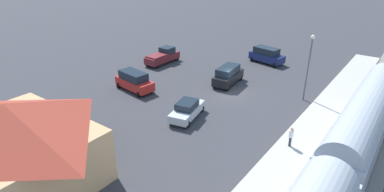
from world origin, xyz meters
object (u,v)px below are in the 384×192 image
(station_building, at_px, (13,143))
(suv_black, at_px, (228,75))
(sedan_silver, at_px, (187,110))
(suv_red, at_px, (134,81))
(pedestrian_on_platform, at_px, (291,136))
(light_pole_near_platform, at_px, (309,60))
(suv_navy, at_px, (267,55))
(pickup_maroon, at_px, (163,56))

(station_building, bearing_deg, suv_black, -95.69)
(suv_black, height_order, sedan_silver, suv_black)
(station_building, distance_m, suv_red, 16.87)
(pedestrian_on_platform, distance_m, suv_red, 18.77)
(suv_black, xyz_separation_m, light_pole_near_platform, (-8.82, -1.00, 3.36))
(sedan_silver, xyz_separation_m, suv_navy, (0.91, -19.79, 0.27))
(suv_navy, relative_size, light_pole_near_platform, 0.73)
(sedan_silver, distance_m, suv_red, 9.07)
(pickup_maroon, distance_m, sedan_silver, 16.69)
(pedestrian_on_platform, bearing_deg, station_building, 47.77)
(suv_black, bearing_deg, sedan_silver, 97.34)
(station_building, relative_size, pickup_maroon, 2.02)
(station_building, distance_m, sedan_silver, 14.77)
(pickup_maroon, height_order, suv_navy, suv_navy)
(sedan_silver, bearing_deg, suv_navy, -87.37)
(suv_black, distance_m, suv_navy, 10.08)
(station_building, bearing_deg, light_pole_near_platform, -114.26)
(sedan_silver, relative_size, suv_red, 0.94)
(pickup_maroon, relative_size, suv_navy, 1.05)
(station_building, distance_m, suv_black, 24.05)
(suv_black, bearing_deg, pedestrian_on_platform, 140.98)
(sedan_silver, bearing_deg, pickup_maroon, -40.94)
(pedestrian_on_platform, relative_size, suv_black, 0.34)
(sedan_silver, distance_m, light_pole_near_platform, 13.61)
(sedan_silver, bearing_deg, pedestrian_on_platform, -175.86)
(station_building, bearing_deg, suv_red, -71.69)
(suv_black, height_order, suv_red, same)
(station_building, bearing_deg, pickup_maroon, -70.30)
(pedestrian_on_platform, height_order, suv_black, suv_black)
(pedestrian_on_platform, xyz_separation_m, light_pole_near_platform, (2.28, -10.00, 3.23))
(suv_navy, height_order, light_pole_near_platform, light_pole_near_platform)
(suv_black, distance_m, sedan_silver, 9.80)
(pickup_maroon, bearing_deg, sedan_silver, 139.06)
(pedestrian_on_platform, bearing_deg, suv_red, -3.21)
(suv_black, xyz_separation_m, pickup_maroon, (11.36, -1.23, -0.12))
(suv_black, bearing_deg, pickup_maroon, -6.16)
(pedestrian_on_platform, xyz_separation_m, sedan_silver, (9.85, 0.71, -0.40))
(suv_navy, bearing_deg, pedestrian_on_platform, 119.43)
(suv_navy, bearing_deg, pickup_maroon, 37.10)
(suv_red, bearing_deg, station_building, 108.31)
(sedan_silver, bearing_deg, station_building, 75.61)
(pedestrian_on_platform, xyz_separation_m, suv_red, (18.74, -1.05, -0.13))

